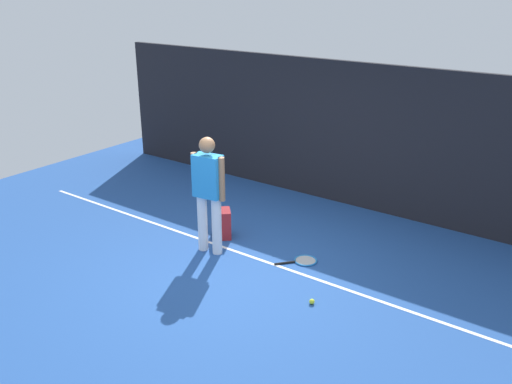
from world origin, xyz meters
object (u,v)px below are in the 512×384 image
object	(u,v)px
backpack	(223,224)
tennis_ball_near_player	(312,302)
tennis_player	(208,188)
tennis_racket	(304,261)

from	to	relation	value
backpack	tennis_ball_near_player	bearing A→B (deg)	25.32
tennis_ball_near_player	tennis_player	bearing A→B (deg)	169.87
tennis_racket	tennis_ball_near_player	size ratio (longest dim) A/B	8.83
tennis_player	tennis_racket	bearing A→B (deg)	15.00
tennis_ball_near_player	tennis_racket	bearing A→B (deg)	126.66
tennis_racket	backpack	size ratio (longest dim) A/B	1.32
tennis_racket	backpack	world-z (taller)	backpack
tennis_racket	tennis_ball_near_player	bearing A→B (deg)	-103.25
tennis_racket	backpack	distance (m)	1.42
backpack	tennis_ball_near_player	distance (m)	2.20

